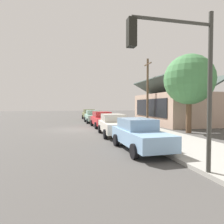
% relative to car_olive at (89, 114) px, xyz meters
% --- Properties ---
extents(ground_plane, '(120.00, 120.00, 0.00)m').
position_rel_car_olive_xyz_m(ground_plane, '(12.55, -2.75, -0.81)').
color(ground_plane, '#4C4947').
extents(sidewalk_curb, '(60.00, 4.20, 0.16)m').
position_rel_car_olive_xyz_m(sidewalk_curb, '(12.55, 2.85, -0.73)').
color(sidewalk_curb, '#A3A099').
rests_on(sidewalk_curb, ground).
extents(car_olive, '(4.62, 2.09, 1.59)m').
position_rel_car_olive_xyz_m(car_olive, '(0.00, 0.00, 0.00)').
color(car_olive, olive).
rests_on(car_olive, ground).
extents(car_seafoam, '(4.38, 2.05, 1.59)m').
position_rel_car_olive_xyz_m(car_seafoam, '(5.59, -0.14, -0.00)').
color(car_seafoam, '#9ED1BC').
rests_on(car_seafoam, ground).
extents(car_cherry, '(4.51, 2.15, 1.59)m').
position_rel_car_olive_xyz_m(car_cherry, '(11.05, 0.11, 0.00)').
color(car_cherry, red).
rests_on(car_cherry, ground).
extents(car_ivory, '(4.82, 2.16, 1.59)m').
position_rel_car_olive_xyz_m(car_ivory, '(16.64, -0.03, 0.00)').
color(car_ivory, silver).
rests_on(car_ivory, ground).
extents(car_skyblue, '(4.60, 2.02, 1.59)m').
position_rel_car_olive_xyz_m(car_skyblue, '(21.83, 0.05, -0.00)').
color(car_skyblue, '#8CB7E0').
rests_on(car_skyblue, ground).
extents(storefront_building, '(10.98, 6.64, 5.41)m').
position_rel_car_olive_xyz_m(storefront_building, '(9.55, 9.23, 1.13)').
color(storefront_building, tan).
rests_on(storefront_building, ground).
extents(shade_tree, '(4.07, 4.07, 6.41)m').
position_rel_car_olive_xyz_m(shade_tree, '(16.91, 6.24, 3.54)').
color(shade_tree, brown).
rests_on(shade_tree, ground).
extents(traffic_light_main, '(0.37, 2.79, 5.20)m').
position_rel_car_olive_xyz_m(traffic_light_main, '(25.90, -0.21, 2.68)').
color(traffic_light_main, '#383833').
rests_on(traffic_light_main, ground).
extents(utility_pole_wooden, '(1.80, 0.24, 7.50)m').
position_rel_car_olive_xyz_m(utility_pole_wooden, '(10.28, 5.45, 3.11)').
color(utility_pole_wooden, brown).
rests_on(utility_pole_wooden, ground).
extents(fire_hydrant_red, '(0.22, 0.22, 0.71)m').
position_rel_car_olive_xyz_m(fire_hydrant_red, '(5.84, 1.45, -0.32)').
color(fire_hydrant_red, red).
rests_on(fire_hydrant_red, sidewalk_curb).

